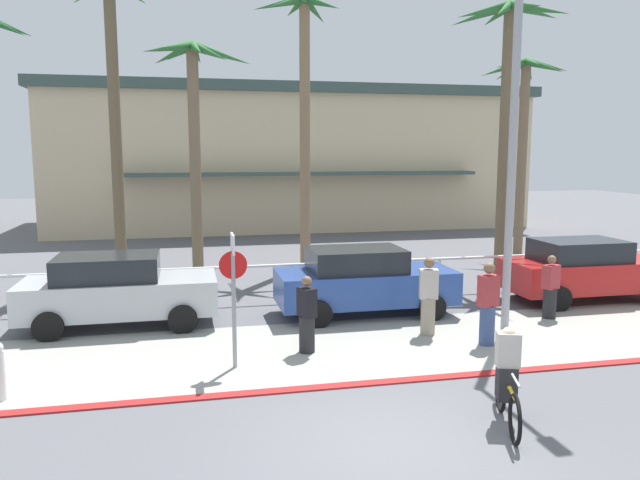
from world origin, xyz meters
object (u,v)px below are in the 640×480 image
palm_tree_3 (193,97)px  car_blue_2 (363,281)px  pedestrian_1 (428,299)px  streetlight_curb (518,141)px  palm_tree_4 (304,75)px  car_red_3 (584,269)px  palm_tree_6 (524,109)px  palm_tree_5 (507,72)px  cyclist_yellow_0 (507,378)px  pedestrian_0 (488,307)px  pedestrian_2 (550,290)px  pedestrian_3 (307,318)px  palm_tree_2 (113,59)px  stop_sign_bike_lane (233,281)px  car_silver_1 (117,290)px

palm_tree_3 → car_blue_2: bearing=-54.6°
pedestrian_1 → streetlight_curb: bearing=-9.9°
palm_tree_4 → car_red_3: palm_tree_4 is taller
palm_tree_6 → car_red_3: (-2.17, -7.18, -4.81)m
palm_tree_5 → cyclist_yellow_0: 12.63m
cyclist_yellow_0 → pedestrian_0: pedestrian_0 is taller
car_red_3 → pedestrian_2: 2.46m
car_blue_2 → pedestrian_3: bearing=-126.9°
pedestrian_0 → pedestrian_3: pedestrian_0 is taller
palm_tree_2 → car_red_3: size_ratio=2.12×
stop_sign_bike_lane → car_blue_2: (3.44, 3.17, -0.81)m
streetlight_curb → palm_tree_2: bearing=137.4°
palm_tree_3 → cyclist_yellow_0: (4.29, -11.94, -5.04)m
pedestrian_1 → pedestrian_2: 3.49m
stop_sign_bike_lane → pedestrian_0: (5.30, 0.25, -0.85)m
palm_tree_5 → palm_tree_3: bearing=168.0°
palm_tree_2 → pedestrian_2: bearing=-34.7°
stop_sign_bike_lane → pedestrian_3: bearing=21.0°
palm_tree_2 → palm_tree_5: 12.21m
streetlight_curb → pedestrian_1: bearing=170.1°
pedestrian_1 → stop_sign_bike_lane: bearing=-164.7°
pedestrian_0 → pedestrian_1: size_ratio=1.01×
palm_tree_3 → pedestrian_3: bearing=-76.3°
palm_tree_4 → palm_tree_5: bearing=-28.6°
palm_tree_5 → pedestrian_2: (-1.28, -4.84, -5.78)m
palm_tree_2 → palm_tree_5: (11.94, -2.54, -0.40)m
cyclist_yellow_0 → pedestrian_1: bearing=82.8°
palm_tree_6 → stop_sign_bike_lane: bearing=-138.7°
palm_tree_6 → pedestrian_2: 10.79m
pedestrian_2 → pedestrian_3: pedestrian_3 is taller
palm_tree_5 → pedestrian_3: (-7.57, -6.10, -5.77)m
stop_sign_bike_lane → pedestrian_3: stop_sign_bike_lane is taller
stop_sign_bike_lane → cyclist_yellow_0: size_ratio=1.47×
cyclist_yellow_0 → palm_tree_3: bearing=109.8°
streetlight_curb → pedestrian_2: size_ratio=4.77×
stop_sign_bike_lane → car_red_3: stop_sign_bike_lane is taller
stop_sign_bike_lane → palm_tree_5: bearing=36.4°
palm_tree_4 → cyclist_yellow_0: size_ratio=5.32×
palm_tree_3 → car_silver_1: bearing=-110.1°
pedestrian_0 → streetlight_curb: bearing=34.8°
streetlight_curb → pedestrian_3: (-4.69, -0.29, -3.55)m
palm_tree_6 → car_silver_1: (-14.37, -7.07, -4.81)m
palm_tree_6 → palm_tree_2: bearing=-175.1°
pedestrian_0 → pedestrian_2: pedestrian_0 is taller
palm_tree_6 → pedestrian_0: bearing=-123.0°
stop_sign_bike_lane → car_blue_2: size_ratio=0.58×
car_red_3 → pedestrian_2: size_ratio=2.80×
palm_tree_2 → palm_tree_4: (6.10, 0.65, -0.24)m
car_silver_1 → pedestrian_1: size_ratio=2.50×
palm_tree_4 → car_red_3: size_ratio=2.11×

